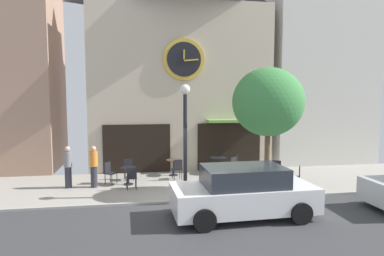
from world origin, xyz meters
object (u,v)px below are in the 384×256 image
cafe_chair_left_end (109,171)px  pedestrian_grey (68,166)px  cafe_chair_by_entrance (232,165)px  street_tree (268,102)px  street_lamp (185,140)px  cafe_chair_curbside (276,169)px  cafe_table_rightmost (218,162)px  cafe_chair_near_tree (132,176)px  cafe_chair_facing_wall (297,175)px  cafe_chair_corner (235,162)px  pedestrian_orange (94,166)px  cafe_table_near_curb (274,175)px  cafe_chair_outer (177,168)px  parked_car_white (243,192)px  cafe_table_leftmost (128,173)px  cafe_chair_near_lamp (128,168)px  cafe_table_center_right (174,165)px

cafe_chair_left_end → pedestrian_grey: 1.65m
cafe_chair_by_entrance → street_tree: bearing=-78.7°
street_lamp → cafe_chair_curbside: (4.10, 1.48, -1.54)m
cafe_table_rightmost → cafe_chair_near_tree: cafe_chair_near_tree is taller
cafe_chair_left_end → cafe_chair_facing_wall: bearing=-14.8°
cafe_chair_corner → pedestrian_orange: (-6.26, -1.41, 0.33)m
cafe_chair_by_entrance → cafe_chair_facing_wall: (1.98, -2.36, 0.00)m
cafe_chair_facing_wall → pedestrian_orange: bearing=169.4°
street_tree → cafe_chair_by_entrance: 4.06m
cafe_chair_near_tree → cafe_table_near_curb: bearing=-4.5°
cafe_table_rightmost → cafe_chair_outer: bearing=-156.8°
cafe_chair_corner → parked_car_white: size_ratio=0.21×
cafe_table_rightmost → cafe_chair_facing_wall: (2.46, -3.03, -0.04)m
cafe_table_near_curb → cafe_chair_left_end: bearing=167.2°
cafe_chair_curbside → cafe_chair_outer: bearing=166.2°
cafe_table_near_curb → cafe_table_leftmost: bearing=168.0°
cafe_chair_near_lamp → pedestrian_orange: pedestrian_orange is taller
cafe_table_leftmost → parked_car_white: size_ratio=0.16×
cafe_chair_facing_wall → cafe_chair_corner: same height
pedestrian_orange → parked_car_white: pedestrian_orange is taller
cafe_chair_near_lamp → cafe_chair_outer: size_ratio=1.00×
cafe_chair_curbside → parked_car_white: (-2.67, -3.86, 0.23)m
cafe_chair_by_entrance → cafe_table_leftmost: bearing=-171.6°
street_tree → cafe_table_center_right: 5.48m
cafe_chair_left_end → pedestrian_grey: size_ratio=0.54×
cafe_chair_facing_wall → cafe_chair_near_lamp: same height
street_lamp → pedestrian_grey: (-4.43, 1.89, -1.20)m
cafe_table_leftmost → cafe_chair_near_lamp: (-0.01, 0.81, 0.05)m
street_tree → cafe_chair_curbside: 3.46m
street_lamp → cafe_chair_near_lamp: street_lamp is taller
cafe_table_leftmost → cafe_table_center_right: 2.40m
parked_car_white → cafe_chair_near_lamp: bearing=124.2°
cafe_table_near_curb → cafe_table_center_right: bearing=146.3°
cafe_chair_curbside → pedestrian_orange: pedestrian_orange is taller
cafe_chair_by_entrance → cafe_chair_near_lamp: size_ratio=1.00×
cafe_chair_facing_wall → cafe_chair_outer: bearing=154.3°
cafe_table_near_curb → pedestrian_grey: (-8.18, 1.11, 0.39)m
cafe_table_leftmost → cafe_table_near_curb: bearing=-12.0°
cafe_table_rightmost → cafe_chair_left_end: bearing=-167.6°
cafe_chair_outer → parked_car_white: bearing=-73.6°
cafe_table_rightmost → cafe_chair_corner: (0.79, -0.13, -0.04)m
cafe_table_leftmost → cafe_chair_corner: cafe_chair_corner is taller
street_lamp → cafe_chair_curbside: size_ratio=4.52×
cafe_table_center_right → parked_car_white: 5.89m
cafe_table_near_curb → cafe_chair_corner: size_ratio=0.80×
cafe_chair_curbside → cafe_chair_corner: size_ratio=1.00×
pedestrian_orange → parked_car_white: 6.42m
pedestrian_orange → pedestrian_grey: 1.00m
cafe_chair_near_tree → pedestrian_grey: size_ratio=0.54×
cafe_table_rightmost → pedestrian_orange: (-5.47, -1.55, 0.29)m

